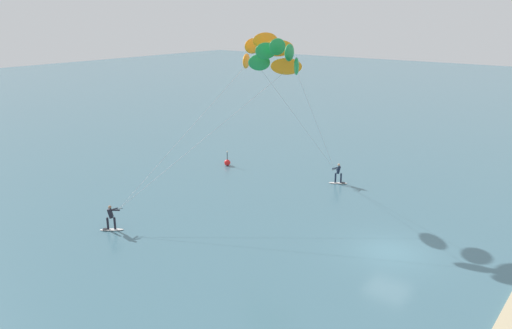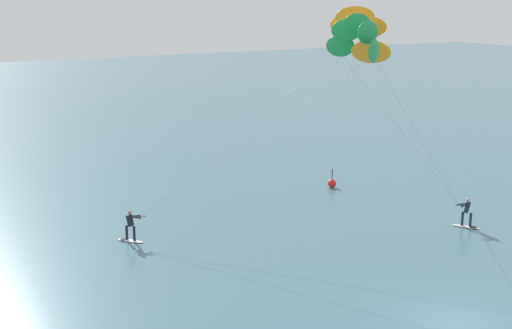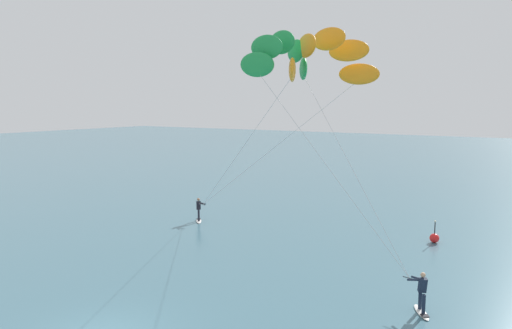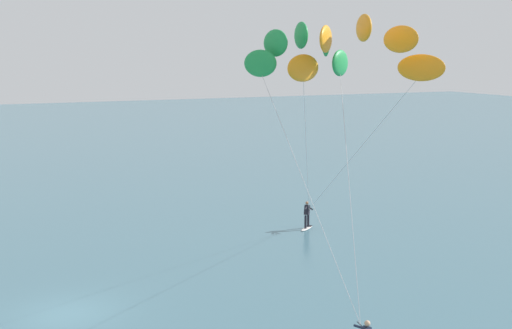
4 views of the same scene
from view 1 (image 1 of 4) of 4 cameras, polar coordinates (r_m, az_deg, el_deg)
name	(u,v)px [view 1 (image 1 of 4)]	position (r m, az deg, el deg)	size (l,w,h in m)	color
ground_plane	(391,252)	(30.51, 15.00, -9.56)	(240.00, 240.00, 0.00)	#426B7A
kitesurfer_nearshore	(281,63)	(34.13, 2.82, 11.44)	(8.61, 4.69, 11.68)	white
kitesurfer_mid_water	(260,58)	(36.02, 0.51, 12.01)	(13.70, 7.71, 11.96)	white
marker_buoy	(227,162)	(45.57, -3.27, 0.24)	(0.56, 0.56, 1.38)	red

